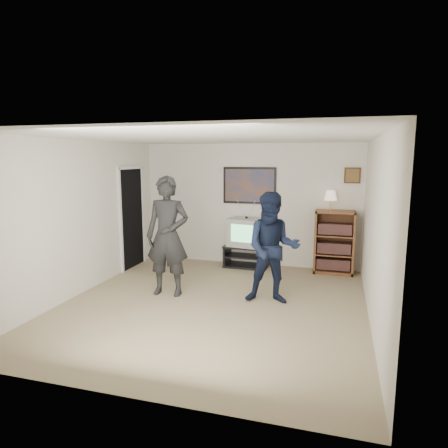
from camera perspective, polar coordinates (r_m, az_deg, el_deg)
The scene contains 13 objects.
room_shell at distance 6.21m, azimuth -0.64°, elevation 0.52°, with size 4.51×5.00×2.51m.
media_stand at distance 8.20m, azimuth 3.21°, elevation -4.60°, with size 0.90×0.52×0.44m.
crt_television at distance 8.10m, azimuth 3.21°, elevation -1.14°, with size 0.67×0.56×0.56m, color #A2A39D, non-canonical shape.
bookshelf at distance 7.97m, azimuth 15.48°, elevation -2.50°, with size 0.74×0.42×1.22m, color brown, non-canonical shape.
table_lamp at distance 7.87m, azimuth 14.97°, elevation 3.27°, with size 0.24×0.24×0.38m, color beige, non-canonical shape.
person_tall at distance 6.48m, azimuth -8.06°, elevation -1.73°, with size 0.71×0.46×1.94m, color black.
person_short at distance 6.11m, azimuth 6.94°, elevation -3.46°, with size 0.83×0.65×1.71m, color black.
controller_left at distance 6.68m, azimuth -7.60°, elevation 0.54°, with size 0.04×0.12×0.04m, color white.
controller_right at distance 6.29m, azimuth 7.01°, elevation -2.18°, with size 0.03×0.11×0.03m, color white.
poster at distance 8.22m, azimuth 3.65°, elevation 5.51°, with size 1.10×0.03×0.75m, color black.
air_vent at distance 8.34m, azimuth -0.04°, elevation 7.65°, with size 0.28×0.02×0.14m, color white.
small_picture at distance 8.02m, azimuth 17.87°, elevation 6.62°, with size 0.30×0.03×0.30m, color #3C2413.
doorway at distance 8.27m, azimuth -13.07°, elevation 0.77°, with size 0.03×0.85×2.00m, color black.
Camera 1 is at (1.77, -5.53, 2.22)m, focal length 32.00 mm.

